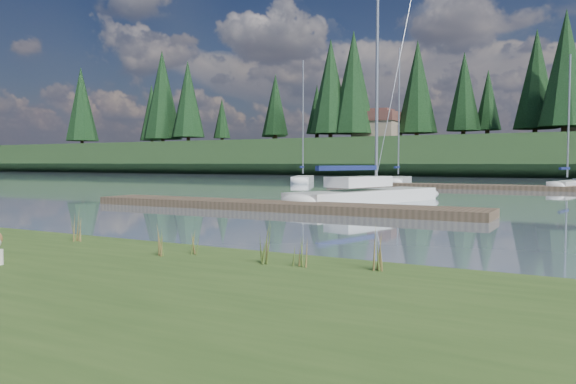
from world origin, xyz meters
The scene contains 21 objects.
ground centered at (0.00, 30.00, 0.00)m, with size 200.00×200.00×0.00m, color gray.
ridge centered at (0.00, 73.00, 2.50)m, with size 200.00×20.00×5.00m, color #1D3419.
sailboat_main centered at (-2.01, 14.81, 0.42)m, with size 4.50×9.87×13.89m.
dock_near centered at (-4.00, 9.00, 0.15)m, with size 16.00×2.00×0.30m, color #4C3D2C.
dock_far centered at (2.00, 30.00, 0.15)m, with size 26.00×2.20×0.30m, color #4C3D2C.
sailboat_bg_0 centered at (-16.62, 35.97, 0.32)m, with size 4.24×7.52×10.97m.
sailboat_bg_1 centered at (-8.07, 37.18, 0.33)m, with size 2.88×7.77×11.42m.
sailboat_bg_2 centered at (5.07, 32.65, 0.34)m, with size 2.29×5.92×8.98m.
weed_0 centered at (0.93, -2.63, 0.58)m, with size 0.17×0.14×0.54m.
weed_1 centered at (1.31, -2.28, 0.57)m, with size 0.17×0.14×0.53m.
weed_2 centered at (2.67, -2.48, 0.61)m, with size 0.17×0.14×0.63m.
weed_3 centered at (-1.48, -2.17, 0.61)m, with size 0.17×0.14×0.61m.
weed_4 centered at (3.23, -2.37, 0.52)m, with size 0.17×0.14×0.41m.
weed_5 centered at (4.24, -2.18, 0.61)m, with size 0.17×0.14×0.62m.
mud_lip centered at (0.00, -1.60, 0.07)m, with size 60.00×0.50×0.14m, color #33281C.
conifer_0 centered at (-55.00, 67.00, 12.64)m, with size 5.72×5.72×14.15m.
conifer_1 centered at (-40.00, 71.00, 11.28)m, with size 4.40×4.40×11.30m.
conifer_2 centered at (-25.00, 68.00, 13.54)m, with size 6.60×6.60×16.05m.
conifer_3 centered at (-10.00, 72.00, 11.74)m, with size 4.84×4.84×12.25m.
conifer_4 centered at (3.00, 66.00, 13.09)m, with size 6.16×6.16×15.10m.
house_0 centered at (-22.00, 70.00, 7.31)m, with size 6.30×5.30×4.65m.
Camera 1 is at (6.77, -9.16, 1.77)m, focal length 35.00 mm.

